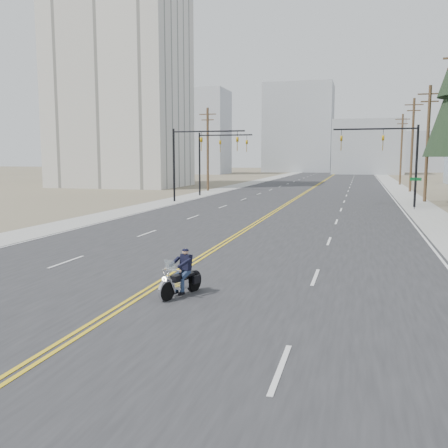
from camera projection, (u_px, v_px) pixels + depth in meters
ground_plane at (137, 298)px, 15.14m from camera, size 400.00×400.00×0.00m
road at (320, 184)px, 82.09m from camera, size 20.00×200.00×0.01m
sidewalk_left at (251, 183)px, 85.08m from camera, size 3.00×200.00×0.01m
sidewalk_right at (393, 185)px, 79.09m from camera, size 3.00×200.00×0.01m
traffic_mast_left at (194, 150)px, 47.43m from camera, size 7.10×0.26×7.00m
traffic_mast_right at (392, 149)px, 42.75m from camera, size 7.10×0.26×7.00m
traffic_mast_far at (214, 152)px, 55.18m from camera, size 6.10×0.26×7.00m
street_sign at (415, 188)px, 40.78m from camera, size 0.90×0.06×2.62m
utility_pole_c at (428, 142)px, 47.47m from camera, size 2.20×0.30×11.00m
utility_pole_d at (412, 144)px, 61.78m from camera, size 2.20×0.30×11.50m
utility_pole_e at (401, 148)px, 78.07m from camera, size 2.20×0.30×11.00m
utility_pole_left at (208, 148)px, 63.58m from camera, size 2.20×0.30×10.50m
apartment_block at (120, 84)px, 73.06m from camera, size 18.00×14.00×30.00m
haze_bldg_a at (201, 132)px, 132.80m from camera, size 14.00×12.00×22.00m
haze_bldg_b at (367, 147)px, 131.68m from camera, size 18.00×14.00×14.00m
haze_bldg_d at (299, 129)px, 150.45m from camera, size 20.00×15.00×26.00m
haze_bldg_e at (424, 152)px, 151.30m from camera, size 14.00×14.00×12.00m
haze_bldg_f at (169, 145)px, 151.45m from camera, size 12.00×12.00×16.00m
motorcyclist at (181, 273)px, 15.23m from camera, size 1.35×2.02×1.45m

